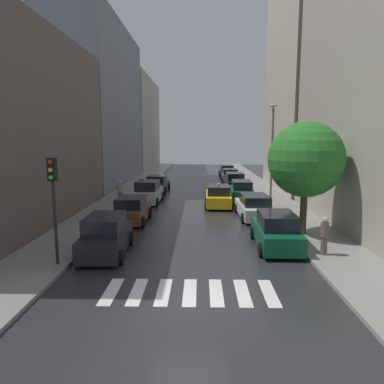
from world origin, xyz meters
name	(u,v)px	position (x,y,z in m)	size (l,w,h in m)	color
ground_plane	(197,192)	(0.00, 24.00, -0.02)	(28.00, 72.00, 0.04)	#27272A
sidewalk_left	(131,191)	(-6.50, 24.00, 0.07)	(3.00, 72.00, 0.15)	gray
sidewalk_right	(264,191)	(6.50, 24.00, 0.07)	(3.00, 72.00, 0.15)	gray
crosswalk_stripes	(190,292)	(0.00, 1.12, 0.01)	(5.85, 2.20, 0.01)	silver
building_left_near	(6,128)	(-11.00, 10.38, 5.76)	(6.00, 18.78, 11.53)	#564C47
building_left_mid	(99,107)	(-11.00, 30.19, 8.65)	(6.00, 20.40, 17.29)	slate
building_left_far	(135,124)	(-11.00, 52.22, 7.52)	(6.00, 21.80, 15.04)	#9E9384
building_right_mid	(309,85)	(11.00, 26.24, 10.39)	(6.00, 13.63, 20.79)	#B2A38C
parked_car_left_nearest	(106,236)	(-3.90, 5.08, 0.84)	(2.14, 4.36, 1.82)	black
parked_car_left_second	(131,210)	(-3.94, 11.29, 0.75)	(2.08, 4.06, 1.61)	brown
parked_car_left_third	(148,192)	(-3.89, 18.05, 0.84)	(2.21, 4.59, 1.80)	#B2B7BF
parked_car_left_fourth	(157,183)	(-3.90, 24.46, 0.74)	(2.23, 4.72, 1.57)	#0C4C2D
parked_car_right_nearest	(276,231)	(3.99, 6.25, 0.80)	(2.09, 4.40, 1.72)	#0C4C2D
parked_car_right_second	(254,207)	(3.88, 12.66, 0.73)	(2.24, 4.75, 1.55)	silver
parked_car_right_third	(241,191)	(3.81, 19.30, 0.78)	(2.08, 4.62, 1.68)	#0C4C2D
parked_car_right_fourth	(234,182)	(3.76, 25.20, 0.82)	(2.16, 4.48, 1.76)	black
parked_car_right_fifth	(230,176)	(3.86, 31.66, 0.74)	(2.18, 4.36, 1.58)	#474C51
parked_car_right_sixth	(227,171)	(3.92, 37.60, 0.74)	(2.05, 4.22, 1.58)	black
taxi_midroad	(218,196)	(1.74, 16.63, 0.76)	(2.17, 4.54, 1.81)	yellow
pedestrian_foreground	(120,191)	(-5.95, 17.01, 1.10)	(0.36, 0.36, 1.80)	#38513D
pedestrian_near_tree	(324,235)	(5.77, 4.80, 1.03)	(0.36, 0.36, 1.69)	brown
street_tree_right	(306,160)	(5.81, 8.23, 4.10)	(3.93, 3.93, 5.93)	#513823
traffic_light_left_corner	(53,188)	(-5.45, 3.34, 3.29)	(0.30, 0.42, 4.30)	black
lamp_post_right	(272,149)	(5.55, 15.79, 4.42)	(0.60, 0.28, 7.47)	#595B60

